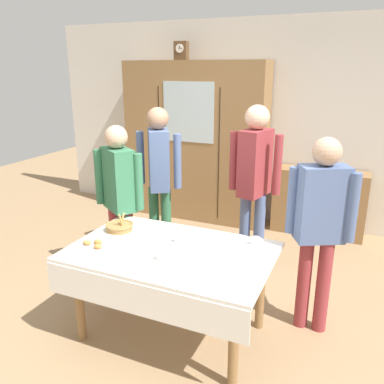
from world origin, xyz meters
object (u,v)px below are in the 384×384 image
at_px(book_stack, 322,167).
at_px(person_beside_shelf, 159,170).
at_px(tea_cup_center, 179,239).
at_px(person_behind_table_left, 254,174).
at_px(mantel_clock, 181,51).
at_px(tea_cup_mid_left, 256,242).
at_px(spoon_near_right, 201,240).
at_px(person_near_right_end, 320,219).
at_px(dining_table, 169,264).
at_px(person_behind_table_right, 119,191).
at_px(tea_cup_back_edge, 162,257).
at_px(bookshelf_low, 319,202).
at_px(wall_cabinet, 195,142).
at_px(pastry_plate, 93,246).
at_px(bread_basket, 120,227).
at_px(spoon_front_edge, 239,269).

distance_m(book_stack, person_beside_shelf, 2.13).
height_order(tea_cup_center, person_beside_shelf, person_beside_shelf).
distance_m(tea_cup_center, person_behind_table_left, 1.17).
bearing_deg(mantel_clock, tea_cup_mid_left, -52.89).
bearing_deg(spoon_near_right, person_near_right_end, 17.83).
bearing_deg(dining_table, spoon_near_right, 62.11).
bearing_deg(person_behind_table_right, person_behind_table_left, 32.20).
relative_size(mantel_clock, spoon_near_right, 2.02).
bearing_deg(tea_cup_center, tea_cup_back_edge, -86.32).
height_order(bookshelf_low, tea_cup_center, bookshelf_low).
bearing_deg(wall_cabinet, tea_cup_center, -69.59).
distance_m(tea_cup_back_edge, tea_cup_mid_left, 0.76).
relative_size(mantel_clock, bookshelf_low, 0.21).
bearing_deg(tea_cup_mid_left, dining_table, -146.55).
bearing_deg(dining_table, person_near_right_end, 28.87).
relative_size(bookshelf_low, pastry_plate, 4.09).
relative_size(book_stack, person_near_right_end, 0.13).
bearing_deg(tea_cup_center, tea_cup_mid_left, 18.97).
distance_m(bread_basket, spoon_near_right, 0.73).
bearing_deg(person_near_right_end, tea_cup_mid_left, -157.62).
distance_m(dining_table, pastry_plate, 0.61).
distance_m(mantel_clock, bookshelf_low, 2.68).
xyz_separation_m(bookshelf_low, bread_basket, (-1.39, -2.44, 0.35)).
relative_size(tea_cup_center, spoon_near_right, 1.09).
distance_m(person_behind_table_right, person_behind_table_left, 1.32).
distance_m(wall_cabinet, tea_cup_mid_left, 2.67).
distance_m(bookshelf_low, tea_cup_back_edge, 2.92).
relative_size(spoon_near_right, spoon_front_edge, 1.00).
height_order(book_stack, pastry_plate, book_stack).
bearing_deg(bookshelf_low, tea_cup_center, -108.43).
bearing_deg(book_stack, person_beside_shelf, -135.44).
height_order(book_stack, spoon_front_edge, book_stack).
xyz_separation_m(spoon_front_edge, person_near_right_end, (0.45, 0.62, 0.23)).
relative_size(dining_table, person_near_right_end, 0.96).
bearing_deg(mantel_clock, pastry_plate, -79.16).
distance_m(book_stack, tea_cup_back_edge, 2.90).
bearing_deg(spoon_front_edge, person_beside_shelf, 136.38).
height_order(mantel_clock, tea_cup_back_edge, mantel_clock).
xyz_separation_m(bread_basket, person_behind_table_left, (0.88, 1.07, 0.30)).
bearing_deg(mantel_clock, bread_basket, -77.60).
distance_m(tea_cup_center, person_near_right_end, 1.11).
xyz_separation_m(tea_cup_back_edge, pastry_plate, (-0.59, -0.03, -0.02)).
bearing_deg(spoon_near_right, dining_table, -117.89).
height_order(spoon_near_right, person_near_right_end, person_near_right_end).
distance_m(dining_table, tea_cup_back_edge, 0.20).
height_order(pastry_plate, person_near_right_end, person_near_right_end).
xyz_separation_m(book_stack, person_behind_table_right, (-1.62, -2.08, 0.07)).
height_order(wall_cabinet, tea_cup_back_edge, wall_cabinet).
relative_size(tea_cup_back_edge, tea_cup_mid_left, 1.00).
xyz_separation_m(bookshelf_low, person_near_right_end, (0.20, -2.08, 0.55)).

